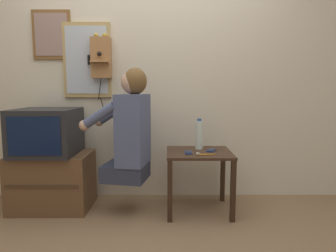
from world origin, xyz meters
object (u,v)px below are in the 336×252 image
object	(u,v)px
water_bottle	(201,135)
toothbrush	(206,154)
person	(131,129)
cell_phone_held	(190,152)
television	(49,132)
cell_phone_spare	(213,150)
wall_phone_antique	(103,58)
wall_mirror	(89,60)
framed_picture	(53,35)

from	to	relation	value
water_bottle	toothbrush	world-z (taller)	water_bottle
person	water_bottle	distance (m)	0.63
person	toothbrush	xyz separation A→B (m)	(0.62, -0.09, -0.20)
cell_phone_held	water_bottle	bearing A→B (deg)	55.07
television	water_bottle	xyz separation A→B (m)	(1.35, 0.06, -0.04)
cell_phone_spare	wall_phone_antique	bearing A→B (deg)	-170.79
cell_phone_held	water_bottle	distance (m)	0.24
wall_mirror	cell_phone_spare	size ratio (longest dim) A/B	5.16
person	framed_picture	distance (m)	1.24
television	wall_mirror	world-z (taller)	wall_mirror
cell_phone_spare	toothbrush	world-z (taller)	toothbrush
person	cell_phone_spare	bearing A→B (deg)	-73.09
cell_phone_held	cell_phone_spare	world-z (taller)	same
water_bottle	person	bearing A→B (deg)	-164.64
wall_mirror	toothbrush	world-z (taller)	wall_mirror
toothbrush	water_bottle	bearing A→B (deg)	-3.16
wall_phone_antique	water_bottle	distance (m)	1.18
television	person	bearing A→B (deg)	-7.96
television	cell_phone_spare	distance (m)	1.46
wall_mirror	cell_phone_spare	xyz separation A→B (m)	(1.16, -0.35, -0.81)
wall_mirror	water_bottle	distance (m)	1.29
wall_phone_antique	framed_picture	xyz separation A→B (m)	(-0.48, 0.04, 0.22)
wall_phone_antique	framed_picture	distance (m)	0.53
person	framed_picture	world-z (taller)	framed_picture
wall_mirror	cell_phone_spare	distance (m)	1.46
wall_phone_antique	toothbrush	xyz separation A→B (m)	(0.94, -0.48, -0.83)
person	wall_phone_antique	bearing A→B (deg)	49.79
person	toothbrush	size ratio (longest dim) A/B	6.07
television	cell_phone_held	distance (m)	1.26
framed_picture	water_bottle	bearing A→B (deg)	-10.65
wall_mirror	water_bottle	size ratio (longest dim) A/B	2.56
person	cell_phone_spare	size ratio (longest dim) A/B	6.93
wall_phone_antique	water_bottle	bearing A→B (deg)	-13.39
television	water_bottle	bearing A→B (deg)	2.61
wall_phone_antique	cell_phone_held	distance (m)	1.23
cell_phone_spare	person	bearing A→B (deg)	-147.74
cell_phone_spare	water_bottle	world-z (taller)	water_bottle
cell_phone_held	toothbrush	size ratio (longest dim) A/B	0.81
framed_picture	toothbrush	distance (m)	1.83
cell_phone_held	water_bottle	size ratio (longest dim) A/B	0.46
toothbrush	wall_phone_antique	bearing A→B (deg)	56.05
framed_picture	water_bottle	size ratio (longest dim) A/B	1.66
person	water_bottle	size ratio (longest dim) A/B	3.44
person	cell_phone_held	bearing A→B (deg)	-80.76
framed_picture	wall_mirror	distance (m)	0.41
television	toothbrush	size ratio (longest dim) A/B	3.34
television	cell_phone_held	bearing A→B (deg)	-5.38
person	television	distance (m)	0.76
framed_picture	water_bottle	distance (m)	1.69
cell_phone_spare	television	bearing A→B (deg)	-155.06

